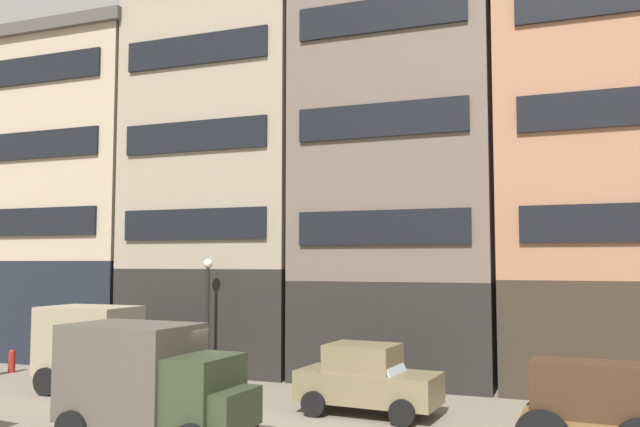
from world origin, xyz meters
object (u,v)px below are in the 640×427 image
cargo_wagon (594,404)px  sedan_light (367,379)px  delivery_truck_far (104,346)px  streetlamp_curbside (208,301)px  fire_hydrant_curbside (12,361)px  delivery_truck_near (152,380)px

cargo_wagon → sedan_light: size_ratio=0.78×
cargo_wagon → sedan_light: 5.96m
delivery_truck_far → sedan_light: size_ratio=1.14×
cargo_wagon → streetlamp_curbside: size_ratio=0.72×
sedan_light → fire_hydrant_curbside: 14.11m
delivery_truck_near → sedan_light: (3.56, 4.52, -0.51)m
cargo_wagon → delivery_truck_far: size_ratio=0.68×
cargo_wagon → fire_hydrant_curbside: bearing=167.9°
delivery_truck_near → sedan_light: 5.77m
cargo_wagon → streetlamp_curbside: (-11.89, 5.09, 1.52)m
fire_hydrant_curbside → delivery_truck_near: bearing=-31.3°
delivery_truck_far → sedan_light: (8.40, 0.09, -0.51)m
delivery_truck_near → fire_hydrant_curbside: (-10.42, 6.33, -1.00)m
delivery_truck_far → streetlamp_curbside: (1.98, 2.82, 1.25)m
sedan_light → delivery_truck_near: bearing=-128.3°
sedan_light → streetlamp_curbside: bearing=157.0°
delivery_truck_near → streetlamp_curbside: streetlamp_curbside is taller
delivery_truck_near → cargo_wagon: bearing=13.4°
cargo_wagon → streetlamp_curbside: 13.02m
delivery_truck_far → sedan_light: bearing=0.6°
fire_hydrant_curbside → delivery_truck_far: bearing=-18.8°
fire_hydrant_curbside → streetlamp_curbside: bearing=6.9°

